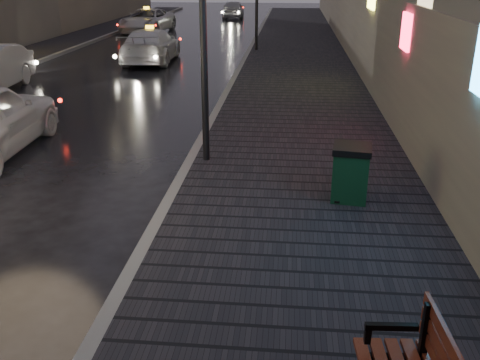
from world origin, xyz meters
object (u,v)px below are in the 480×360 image
object	(u,v)px
trash_bin	(351,172)
car_far	(233,9)
taxi_far	(147,21)
taxi_mid	(151,46)

from	to	relation	value
trash_bin	car_far	size ratio (longest dim) A/B	0.24
trash_bin	car_far	world-z (taller)	car_far
car_far	taxi_far	bearing A→B (deg)	63.88
taxi_far	car_far	distance (m)	11.25
taxi_mid	taxi_far	size ratio (longest dim) A/B	0.96
taxi_far	car_far	size ratio (longest dim) A/B	1.27
car_far	trash_bin	bearing A→B (deg)	96.17
taxi_mid	car_far	size ratio (longest dim) A/B	1.21
trash_bin	taxi_mid	bearing A→B (deg)	123.97
taxi_far	trash_bin	bearing A→B (deg)	-61.82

